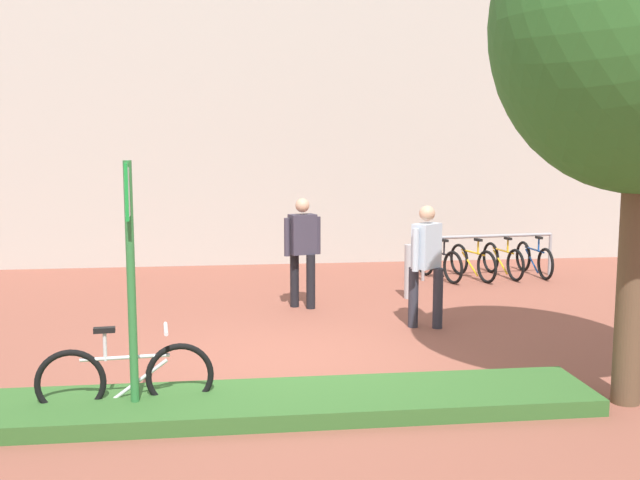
{
  "coord_description": "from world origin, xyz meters",
  "views": [
    {
      "loc": [
        -0.83,
        -8.7,
        2.63
      ],
      "look_at": [
        0.5,
        1.82,
        1.2
      ],
      "focal_mm": 42.38,
      "sensor_mm": 36.0,
      "label": 1
    }
  ],
  "objects": [
    {
      "name": "ground_plane",
      "position": [
        0.0,
        0.0,
        0.0
      ],
      "size": [
        60.0,
        60.0,
        0.0
      ],
      "primitive_type": "plane",
      "color": "brown"
    },
    {
      "name": "building_facade",
      "position": [
        0.0,
        7.6,
        5.0
      ],
      "size": [
        28.0,
        1.2,
        10.0
      ],
      "primitive_type": "cube",
      "color": "#B2ADA3",
      "rests_on": "ground"
    },
    {
      "name": "planter_strip",
      "position": [
        -0.73,
        -1.66,
        0.08
      ],
      "size": [
        7.0,
        1.1,
        0.16
      ],
      "primitive_type": "cube",
      "color": "#336028",
      "rests_on": "ground"
    },
    {
      "name": "parking_sign_post",
      "position": [
        -1.71,
        -1.66,
        1.59
      ],
      "size": [
        0.08,
        0.36,
        2.43
      ],
      "color": "#2D7238",
      "rests_on": "ground"
    },
    {
      "name": "bike_at_sign",
      "position": [
        -1.8,
        -1.51,
        0.35
      ],
      "size": [
        1.68,
        0.42,
        0.86
      ],
      "color": "black",
      "rests_on": "ground"
    },
    {
      "name": "bike_rack_cluster",
      "position": [
        4.1,
        4.94,
        0.35
      ],
      "size": [
        2.65,
        1.71,
        0.83
      ],
      "color": "#99999E",
      "rests_on": "ground"
    },
    {
      "name": "bollard_steel",
      "position": [
        2.17,
        3.29,
        0.45
      ],
      "size": [
        0.16,
        0.16,
        0.9
      ],
      "primitive_type": "cylinder",
      "color": "#ADADB2",
      "rests_on": "ground"
    },
    {
      "name": "person_shirt_blue",
      "position": [
        1.93,
        1.35,
        0.98
      ],
      "size": [
        0.49,
        0.44,
        1.72
      ],
      "color": "#2D2D38",
      "rests_on": "ground"
    },
    {
      "name": "person_suited_dark",
      "position": [
        0.35,
        2.83,
        0.98
      ],
      "size": [
        0.59,
        0.35,
        1.72
      ],
      "color": "black",
      "rests_on": "ground"
    }
  ]
}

